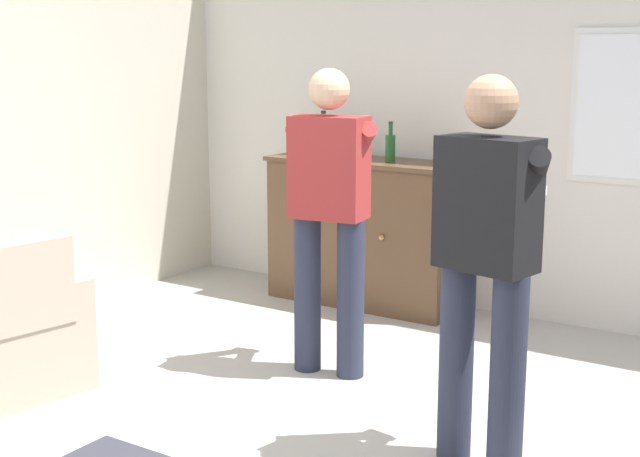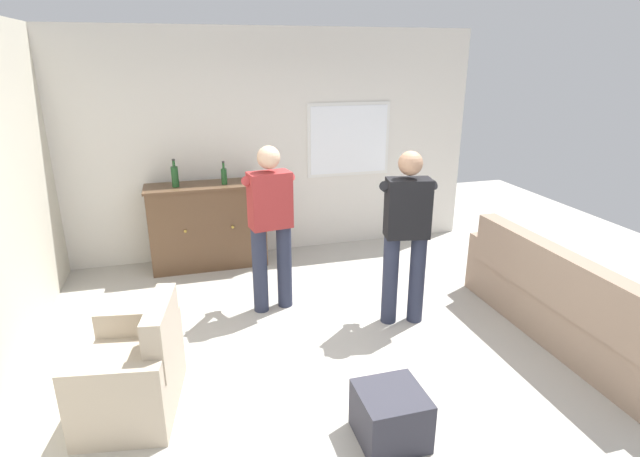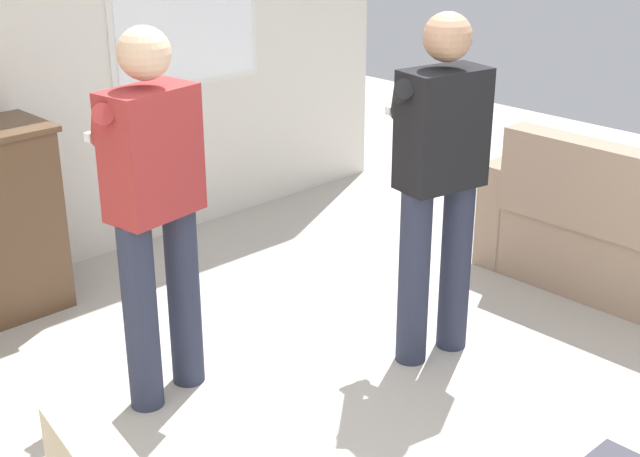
{
  "view_description": "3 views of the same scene",
  "coord_description": "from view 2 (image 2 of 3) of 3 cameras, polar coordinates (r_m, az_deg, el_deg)",
  "views": [
    {
      "loc": [
        2.15,
        -2.99,
        1.78
      ],
      "look_at": [
        -0.06,
        0.4,
        0.96
      ],
      "focal_mm": 50.0,
      "sensor_mm": 36.0,
      "label": 1
    },
    {
      "loc": [
        -1.2,
        -3.57,
        2.48
      ],
      "look_at": [
        -0.03,
        0.52,
        0.99
      ],
      "focal_mm": 28.0,
      "sensor_mm": 36.0,
      "label": 2
    },
    {
      "loc": [
        -2.35,
        -2.04,
        2.25
      ],
      "look_at": [
        -0.02,
        0.38,
        0.89
      ],
      "focal_mm": 50.0,
      "sensor_mm": 36.0,
      "label": 3
    }
  ],
  "objects": [
    {
      "name": "ground",
      "position": [
        4.51,
        2.3,
        -14.1
      ],
      "size": [
        10.4,
        10.4,
        0.0
      ],
      "primitive_type": "plane",
      "color": "#B2ADA3"
    },
    {
      "name": "wall_back_with_window",
      "position": [
        6.44,
        -4.73,
        9.57
      ],
      "size": [
        5.2,
        0.15,
        2.8
      ],
      "color": "silver",
      "rests_on": "ground"
    },
    {
      "name": "couch",
      "position": [
        5.04,
        26.04,
        -7.98
      ],
      "size": [
        0.57,
        2.45,
        0.9
      ],
      "color": "gray",
      "rests_on": "ground"
    },
    {
      "name": "armchair",
      "position": [
        4.0,
        -20.42,
        -15.29
      ],
      "size": [
        0.78,
        0.97,
        0.85
      ],
      "color": "#B2A38E",
      "rests_on": "ground"
    },
    {
      "name": "sideboard_cabinet",
      "position": [
        6.19,
        -12.66,
        0.32
      ],
      "size": [
        1.4,
        0.49,
        1.03
      ],
      "color": "brown",
      "rests_on": "ground"
    },
    {
      "name": "bottle_wine_green",
      "position": [
        6.0,
        -16.25,
        5.78
      ],
      "size": [
        0.08,
        0.08,
        0.32
      ],
      "color": "#1E4C23",
      "rests_on": "sideboard_cabinet"
    },
    {
      "name": "bottle_liquor_amber",
      "position": [
        6.0,
        -10.91,
        5.95
      ],
      "size": [
        0.07,
        0.07,
        0.27
      ],
      "color": "#1E4C23",
      "rests_on": "sideboard_cabinet"
    },
    {
      "name": "ottoman",
      "position": [
        3.61,
        8.05,
        -20.39
      ],
      "size": [
        0.44,
        0.44,
        0.37
      ],
      "primitive_type": "cube",
      "color": "#33333D",
      "rests_on": "ground"
    },
    {
      "name": "person_standing_left",
      "position": [
        4.9,
        -5.7,
        0.83
      ],
      "size": [
        0.55,
        0.5,
        1.68
      ],
      "color": "#282D42",
      "rests_on": "ground"
    },
    {
      "name": "person_standing_right",
      "position": [
        4.69,
        9.82,
        -0.21
      ],
      "size": [
        0.55,
        0.51,
        1.68
      ],
      "color": "#282D42",
      "rests_on": "ground"
    }
  ]
}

